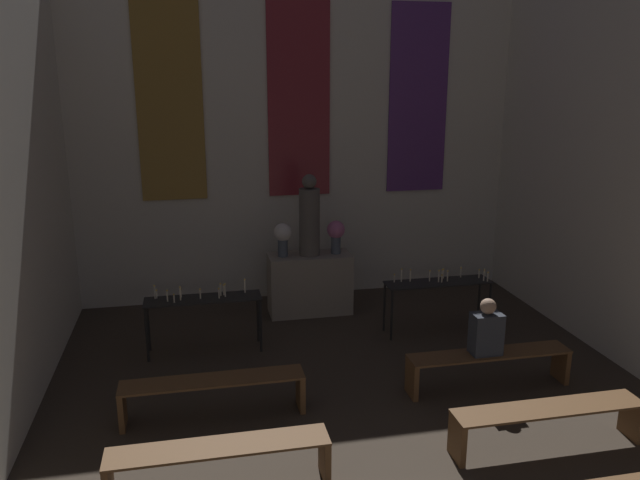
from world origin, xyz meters
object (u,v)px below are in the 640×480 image
object	(u,v)px
candle_rack_left	(203,304)
pew_third_right	(548,418)
pew_back_left	(213,389)
pew_back_right	(489,362)
flower_vase_right	(336,233)
flower_vase_left	(283,236)
candle_rack_right	(438,288)
altar	(310,284)
statue	(309,218)
pew_third_left	(219,458)
person_seated	(486,330)

from	to	relation	value
candle_rack_left	pew_third_right	xyz separation A→B (m)	(3.35, -3.07, -0.35)
pew_back_left	pew_back_right	xyz separation A→B (m)	(3.30, 0.00, 0.00)
flower_vase_right	pew_back_left	xyz separation A→B (m)	(-2.07, -2.92, -0.96)
flower_vase_left	pew_third_right	size ratio (longest dim) A/B	0.26
pew_back_left	candle_rack_right	bearing A→B (deg)	27.87
altar	candle_rack_left	size ratio (longest dim) A/B	0.83
statue	pew_third_right	distance (m)	4.69
altar	pew_third_left	world-z (taller)	altar
statue	flower_vase_right	world-z (taller)	statue
pew_third_left	person_seated	distance (m)	3.51
flower_vase_left	pew_third_right	bearing A→B (deg)	-63.82
flower_vase_right	person_seated	size ratio (longest dim) A/B	0.76
altar	statue	xyz separation A→B (m)	(0.00, 0.00, 1.07)
pew_third_left	statue	bearing A→B (deg)	68.63
altar	flower_vase_left	size ratio (longest dim) A/B	2.47
candle_rack_left	candle_rack_right	xyz separation A→B (m)	(3.40, 0.00, -0.00)
statue	person_seated	distance (m)	3.41
candle_rack_left	candle_rack_right	bearing A→B (deg)	0.00
pew_third_left	pew_third_right	world-z (taller)	same
altar	pew_back_right	xyz separation A→B (m)	(1.65, -2.92, -0.14)
altar	statue	world-z (taller)	statue
pew_back_left	altar	bearing A→B (deg)	60.51
pew_back_left	pew_back_right	size ratio (longest dim) A/B	1.00
candle_rack_left	pew_third_left	xyz separation A→B (m)	(0.05, -3.07, -0.35)
pew_third_left	flower_vase_left	bearing A→B (deg)	73.78
statue	flower_vase_left	size ratio (longest dim) A/B	2.42
pew_back_right	person_seated	size ratio (longest dim) A/B	2.90
candle_rack_right	person_seated	world-z (taller)	person_seated
candle_rack_left	pew_third_left	distance (m)	3.09
flower_vase_left	pew_third_left	bearing A→B (deg)	-106.22
altar	pew_back_left	world-z (taller)	altar
altar	person_seated	bearing A→B (deg)	-61.48
flower_vase_right	pew_back_right	world-z (taller)	flower_vase_right
altar	pew_back_right	world-z (taller)	altar
flower_vase_left	flower_vase_right	bearing A→B (deg)	0.00
pew_back_left	pew_third_right	bearing A→B (deg)	-21.50
flower_vase_right	pew_third_right	bearing A→B (deg)	-73.78
candle_rack_left	person_seated	xyz separation A→B (m)	(3.28, -1.77, 0.08)
pew_back_left	person_seated	xyz separation A→B (m)	(3.23, 0.00, 0.42)
candle_rack_right	flower_vase_left	bearing A→B (deg)	151.64
altar	statue	bearing A→B (deg)	0.00
flower_vase_right	candle_rack_left	bearing A→B (deg)	-151.62
candle_rack_right	altar	bearing A→B (deg)	146.01
pew_back_left	flower_vase_right	bearing A→B (deg)	54.60
candle_rack_right	pew_third_right	size ratio (longest dim) A/B	0.78
pew_back_right	pew_third_right	bearing A→B (deg)	-90.00
pew_third_left	pew_back_left	xyz separation A→B (m)	(0.00, 1.30, 0.00)
pew_third_right	pew_back_left	size ratio (longest dim) A/B	1.00
flower_vase_left	statue	bearing A→B (deg)	0.00
statue	pew_third_left	bearing A→B (deg)	-111.37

